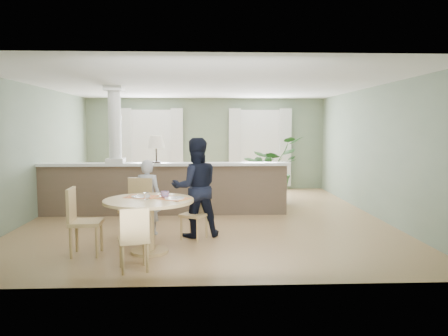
{
  "coord_description": "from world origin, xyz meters",
  "views": [
    {
      "loc": [
        -0.02,
        -8.98,
        1.87
      ],
      "look_at": [
        0.32,
        -1.0,
        1.11
      ],
      "focal_mm": 35.0,
      "sensor_mm": 36.0,
      "label": 1
    }
  ],
  "objects_px": {
    "chair_far_boy": "(138,205)",
    "chair_near": "(134,236)",
    "chair_far_man": "(196,211)",
    "chair_side": "(80,218)",
    "sofa": "(219,184)",
    "dining_table": "(149,210)",
    "man_person": "(195,187)",
    "houseplant": "(271,169)",
    "child_person": "(148,197)"
  },
  "relations": [
    {
      "from": "chair_far_boy",
      "to": "chair_side",
      "type": "relative_size",
      "value": 1.01
    },
    {
      "from": "dining_table",
      "to": "chair_side",
      "type": "xyz_separation_m",
      "value": [
        -0.99,
        -0.09,
        -0.09
      ]
    },
    {
      "from": "houseplant",
      "to": "man_person",
      "type": "xyz_separation_m",
      "value": [
        -1.82,
        -3.45,
        0.03
      ]
    },
    {
      "from": "sofa",
      "to": "houseplant",
      "type": "xyz_separation_m",
      "value": [
        1.31,
        0.2,
        0.35
      ]
    },
    {
      "from": "chair_far_boy",
      "to": "chair_near",
      "type": "xyz_separation_m",
      "value": [
        0.23,
        -1.8,
        -0.08
      ]
    },
    {
      "from": "dining_table",
      "to": "man_person",
      "type": "height_order",
      "value": "man_person"
    },
    {
      "from": "chair_far_boy",
      "to": "child_person",
      "type": "relative_size",
      "value": 0.76
    },
    {
      "from": "dining_table",
      "to": "chair_far_man",
      "type": "height_order",
      "value": "dining_table"
    },
    {
      "from": "dining_table",
      "to": "child_person",
      "type": "xyz_separation_m",
      "value": [
        -0.17,
        1.13,
        0.02
      ]
    },
    {
      "from": "child_person",
      "to": "chair_near",
      "type": "bearing_deg",
      "value": 101.72
    },
    {
      "from": "chair_near",
      "to": "chair_side",
      "type": "distance_m",
      "value": 1.19
    },
    {
      "from": "chair_far_boy",
      "to": "child_person",
      "type": "distance_m",
      "value": 0.26
    },
    {
      "from": "sofa",
      "to": "chair_near",
      "type": "bearing_deg",
      "value": -101.25
    },
    {
      "from": "chair_far_man",
      "to": "chair_side",
      "type": "height_order",
      "value": "chair_side"
    },
    {
      "from": "chair_near",
      "to": "dining_table",
      "type": "bearing_deg",
      "value": -111.42
    },
    {
      "from": "chair_near",
      "to": "man_person",
      "type": "distance_m",
      "value": 2.0
    },
    {
      "from": "dining_table",
      "to": "child_person",
      "type": "bearing_deg",
      "value": 98.82
    },
    {
      "from": "chair_far_man",
      "to": "chair_side",
      "type": "relative_size",
      "value": 0.85
    },
    {
      "from": "sofa",
      "to": "chair_far_man",
      "type": "bearing_deg",
      "value": -95.7
    },
    {
      "from": "chair_near",
      "to": "chair_far_man",
      "type": "bearing_deg",
      "value": -129.79
    },
    {
      "from": "chair_far_boy",
      "to": "chair_near",
      "type": "relative_size",
      "value": 1.18
    },
    {
      "from": "dining_table",
      "to": "man_person",
      "type": "bearing_deg",
      "value": 54.96
    },
    {
      "from": "chair_far_boy",
      "to": "chair_near",
      "type": "distance_m",
      "value": 1.82
    },
    {
      "from": "sofa",
      "to": "dining_table",
      "type": "xyz_separation_m",
      "value": [
        -1.17,
        -4.18,
        0.18
      ]
    },
    {
      "from": "dining_table",
      "to": "chair_far_boy",
      "type": "xyz_separation_m",
      "value": [
        -0.32,
        0.93,
        -0.09
      ]
    },
    {
      "from": "sofa",
      "to": "chair_far_man",
      "type": "xyz_separation_m",
      "value": [
        -0.5,
        -3.37,
        0.0
      ]
    },
    {
      "from": "dining_table",
      "to": "chair_near",
      "type": "relative_size",
      "value": 1.58
    },
    {
      "from": "houseplant",
      "to": "chair_far_boy",
      "type": "height_order",
      "value": "houseplant"
    },
    {
      "from": "chair_far_man",
      "to": "chair_near",
      "type": "distance_m",
      "value": 1.85
    },
    {
      "from": "child_person",
      "to": "chair_side",
      "type": "bearing_deg",
      "value": 65.46
    },
    {
      "from": "dining_table",
      "to": "chair_side",
      "type": "distance_m",
      "value": 0.99
    },
    {
      "from": "sofa",
      "to": "child_person",
      "type": "xyz_separation_m",
      "value": [
        -1.34,
        -3.06,
        0.19
      ]
    },
    {
      "from": "sofa",
      "to": "man_person",
      "type": "height_order",
      "value": "man_person"
    },
    {
      "from": "sofa",
      "to": "chair_near",
      "type": "relative_size",
      "value": 3.74
    },
    {
      "from": "houseplant",
      "to": "chair_side",
      "type": "relative_size",
      "value": 1.64
    },
    {
      "from": "houseplant",
      "to": "dining_table",
      "type": "relative_size",
      "value": 1.22
    },
    {
      "from": "houseplant",
      "to": "man_person",
      "type": "bearing_deg",
      "value": -117.85
    },
    {
      "from": "chair_far_boy",
      "to": "child_person",
      "type": "xyz_separation_m",
      "value": [
        0.14,
        0.19,
        0.11
      ]
    },
    {
      "from": "chair_side",
      "to": "houseplant",
      "type": "bearing_deg",
      "value": -40.86
    },
    {
      "from": "houseplant",
      "to": "chair_side",
      "type": "distance_m",
      "value": 5.67
    },
    {
      "from": "chair_far_boy",
      "to": "dining_table",
      "type": "bearing_deg",
      "value": -57.1
    },
    {
      "from": "sofa",
      "to": "man_person",
      "type": "distance_m",
      "value": 3.3
    },
    {
      "from": "chair_side",
      "to": "man_person",
      "type": "relative_size",
      "value": 0.59
    },
    {
      "from": "dining_table",
      "to": "chair_far_man",
      "type": "distance_m",
      "value": 1.07
    },
    {
      "from": "child_person",
      "to": "dining_table",
      "type": "bearing_deg",
      "value": 108.09
    },
    {
      "from": "chair_side",
      "to": "sofa",
      "type": "bearing_deg",
      "value": -29.85
    },
    {
      "from": "sofa",
      "to": "houseplant",
      "type": "bearing_deg",
      "value": 11.48
    },
    {
      "from": "sofa",
      "to": "chair_far_boy",
      "type": "xyz_separation_m",
      "value": [
        -1.49,
        -3.25,
        0.09
      ]
    },
    {
      "from": "dining_table",
      "to": "sofa",
      "type": "bearing_deg",
      "value": 74.4
    },
    {
      "from": "chair_side",
      "to": "child_person",
      "type": "xyz_separation_m",
      "value": [
        0.81,
        1.21,
        0.11
      ]
    }
  ]
}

